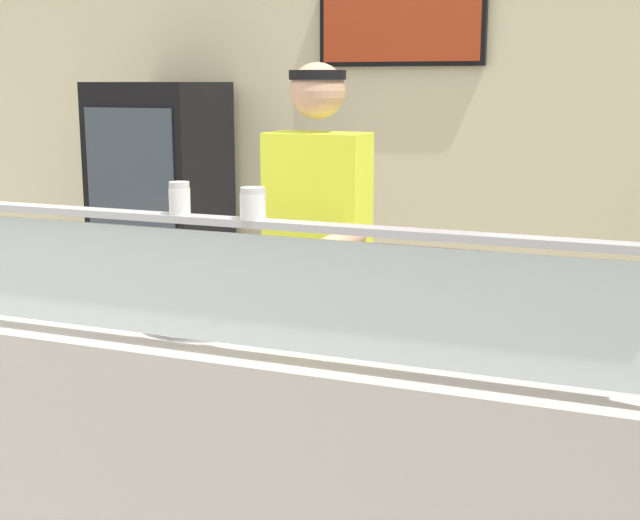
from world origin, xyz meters
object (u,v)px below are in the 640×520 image
object	(u,v)px
pepper_flake_shaker	(253,206)
worker_figure	(318,261)
pizza_tray	(208,317)
parmesan_shaker	(180,200)
drink_fridge	(163,229)
pizza_server	(207,312)

from	to	relation	value
pepper_flake_shaker	worker_figure	distance (m)	1.13
pizza_tray	pepper_flake_shaker	world-z (taller)	pepper_flake_shaker
pizza_tray	parmesan_shaker	bearing A→B (deg)	-73.61
parmesan_shaker	worker_figure	world-z (taller)	worker_figure
parmesan_shaker	worker_figure	xyz separation A→B (m)	(-0.02, 1.04, -0.37)
drink_fridge	pepper_flake_shaker	bearing A→B (deg)	-52.93
pizza_tray	pepper_flake_shaker	distance (m)	0.58
pizza_server	parmesan_shaker	distance (m)	0.48
worker_figure	drink_fridge	size ratio (longest dim) A/B	1.04
parmesan_shaker	drink_fridge	size ratio (longest dim) A/B	0.05
drink_fridge	parmesan_shaker	bearing A→B (deg)	-56.60
parmesan_shaker	worker_figure	bearing A→B (deg)	91.17
parmesan_shaker	drink_fridge	bearing A→B (deg)	123.40
pizza_server	drink_fridge	bearing A→B (deg)	123.38
pizza_tray	drink_fridge	distance (m)	2.45
drink_fridge	worker_figure	bearing A→B (deg)	-39.85
parmesan_shaker	drink_fridge	xyz separation A→B (m)	(-1.51, 2.28, -0.53)
pizza_server	parmesan_shaker	size ratio (longest dim) A/B	3.15
pizza_server	parmesan_shaker	world-z (taller)	parmesan_shaker
pizza_server	pepper_flake_shaker	distance (m)	0.56
pepper_flake_shaker	parmesan_shaker	bearing A→B (deg)	180.00
pizza_tray	parmesan_shaker	xyz separation A→B (m)	(0.09, -0.29, 0.41)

